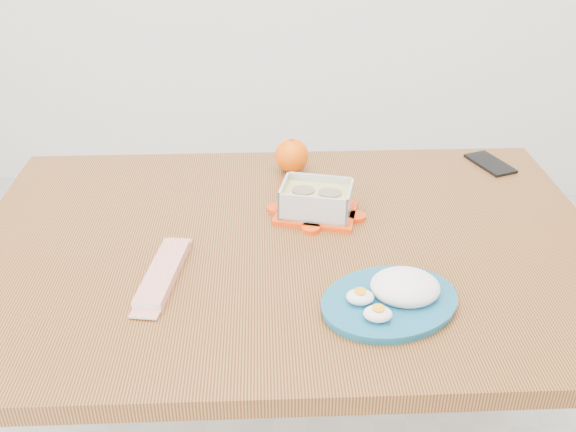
# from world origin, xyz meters

# --- Properties ---
(dining_table) EXTENTS (1.43, 1.03, 0.75)m
(dining_table) POSITION_xyz_m (0.05, 0.09, 0.66)
(dining_table) COLOR olive
(dining_table) RESTS_ON ground
(food_container) EXTENTS (0.19, 0.15, 0.07)m
(food_container) POSITION_xyz_m (0.11, 0.20, 0.79)
(food_container) COLOR #FF3C07
(food_container) RESTS_ON dining_table
(orange_fruit) EXTENTS (0.09, 0.09, 0.09)m
(orange_fruit) POSITION_xyz_m (0.04, 0.42, 0.79)
(orange_fruit) COLOR orange
(orange_fruit) RESTS_ON dining_table
(rice_plate) EXTENTS (0.34, 0.34, 0.07)m
(rice_plate) POSITION_xyz_m (0.26, -0.12, 0.77)
(rice_plate) COLOR #165A7C
(rice_plate) RESTS_ON dining_table
(candy_bar) EXTENTS (0.06, 0.22, 0.02)m
(candy_bar) POSITION_xyz_m (-0.18, -0.06, 0.76)
(candy_bar) COLOR red
(candy_bar) RESTS_ON dining_table
(smartphone) EXTENTS (0.12, 0.15, 0.01)m
(smartphone) POSITION_xyz_m (0.56, 0.49, 0.75)
(smartphone) COLOR black
(smartphone) RESTS_ON dining_table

